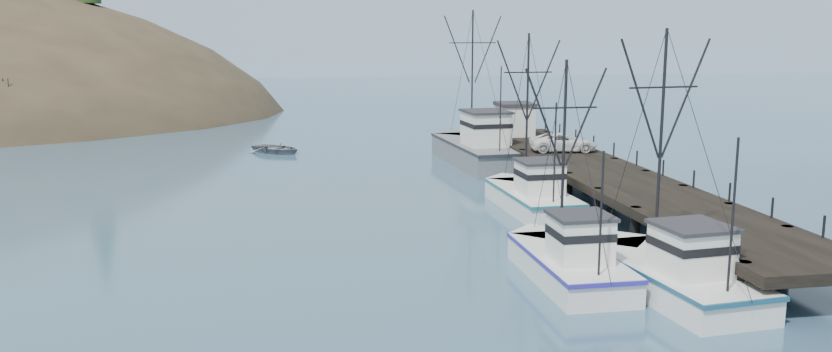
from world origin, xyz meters
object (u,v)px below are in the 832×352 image
at_px(trawler_far, 531,196).
at_px(pier_shed, 515,119).
at_px(motorboat, 277,153).
at_px(trawler_mid, 567,261).
at_px(work_vessel, 477,149).
at_px(pier, 607,176).
at_px(pickup_truck, 563,142).
at_px(trawler_near, 667,272).

height_order(trawler_far, pier_shed, trawler_far).
bearing_deg(motorboat, trawler_mid, -116.81).
height_order(work_vessel, pier_shed, work_vessel).
xyz_separation_m(pier, motorboat, (-20.97, 24.58, -1.69)).
height_order(pier, trawler_far, trawler_far).
relative_size(pier, pickup_truck, 8.91).
bearing_deg(trawler_far, pier_shed, 76.73).
bearing_deg(trawler_mid, trawler_far, 79.17).
distance_m(trawler_near, pier_shed, 35.55).
height_order(trawler_near, motorboat, trawler_near).
bearing_deg(trawler_far, pier, 10.85).
distance_m(trawler_mid, motorboat, 41.60).
height_order(trawler_far, motorboat, trawler_far).
distance_m(trawler_far, motorboat, 29.99).
bearing_deg(trawler_far, motorboat, 121.31).
height_order(trawler_mid, motorboat, trawler_mid).
relative_size(pickup_truck, motorboat, 0.97).
bearing_deg(trawler_near, motorboat, 111.56).
height_order(pier, trawler_mid, trawler_mid).
bearing_deg(pier_shed, trawler_far, -103.27).
bearing_deg(work_vessel, pickup_truck, -56.76).
relative_size(pier_shed, motorboat, 0.63).
bearing_deg(motorboat, work_vessel, -72.91).
xyz_separation_m(trawler_mid, motorboat, (-12.91, 39.54, -0.82)).
bearing_deg(pier, pier_shed, 92.88).
distance_m(pier, pickup_truck, 8.67).
relative_size(trawler_mid, work_vessel, 0.66).
height_order(trawler_mid, work_vessel, work_vessel).
xyz_separation_m(trawler_far, motorboat, (-15.58, 25.61, -0.82)).
bearing_deg(pier, trawler_near, -104.38).
xyz_separation_m(work_vessel, pickup_truck, (4.78, -7.29, 1.46)).
relative_size(trawler_near, work_vessel, 0.74).
relative_size(trawler_near, trawler_far, 1.03).
bearing_deg(pier, work_vessel, 106.36).
distance_m(work_vessel, pier_shed, 4.83).
bearing_deg(work_vessel, trawler_far, -92.46).
relative_size(pier, trawler_far, 3.97).
bearing_deg(motorboat, trawler_near, -113.34).
relative_size(trawler_far, pier_shed, 3.47).
relative_size(trawler_far, work_vessel, 0.72).
height_order(pier, trawler_near, trawler_near).
bearing_deg(work_vessel, trawler_near, -89.59).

